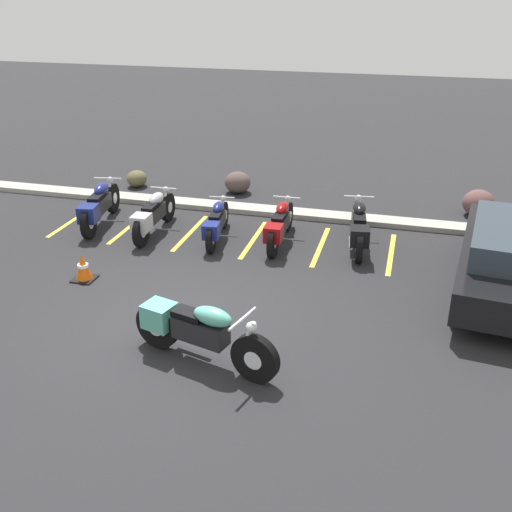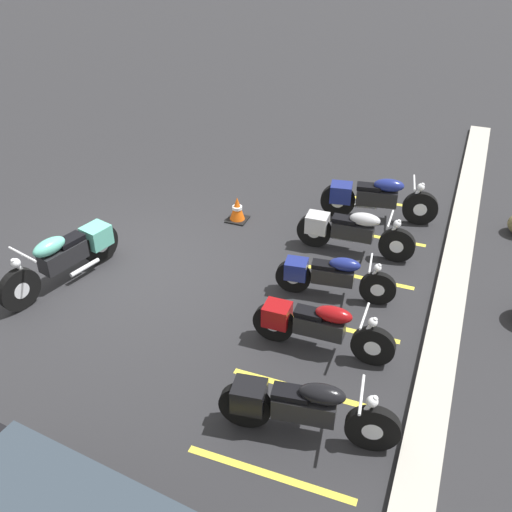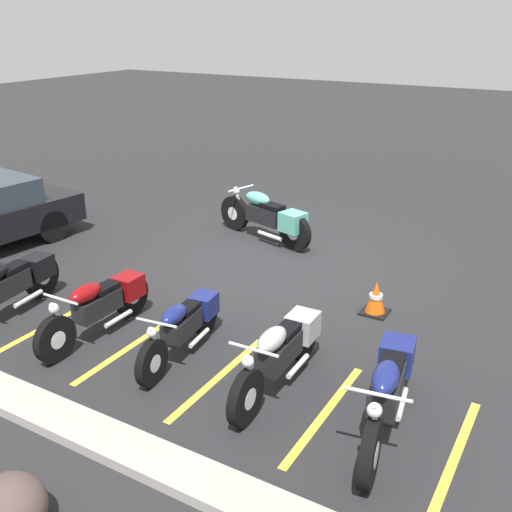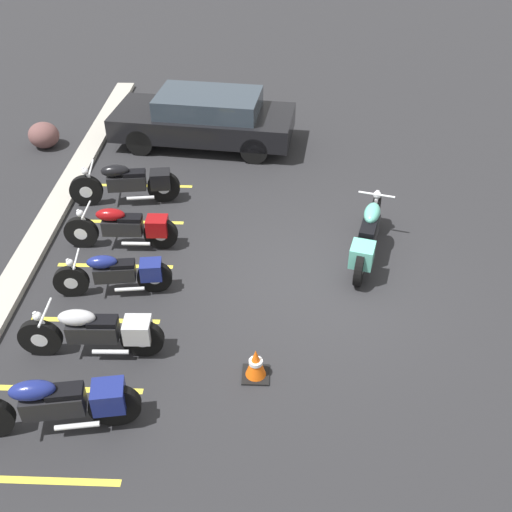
# 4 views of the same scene
# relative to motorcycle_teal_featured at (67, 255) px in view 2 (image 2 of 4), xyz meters

# --- Properties ---
(ground) EXTENTS (60.00, 60.00, 0.00)m
(ground) POSITION_rel_motorcycle_teal_featured_xyz_m (-0.65, 0.80, -0.50)
(ground) COLOR #262628
(motorcycle_teal_featured) EXTENTS (2.35, 0.96, 0.95)m
(motorcycle_teal_featured) POSITION_rel_motorcycle_teal_featured_xyz_m (0.00, 0.00, 0.00)
(motorcycle_teal_featured) COLOR black
(motorcycle_teal_featured) RESTS_ON ground
(parked_bike_0) EXTENTS (0.76, 2.30, 0.91)m
(parked_bike_0) POSITION_rel_motorcycle_teal_featured_xyz_m (-3.93, 4.41, -0.02)
(parked_bike_0) COLOR black
(parked_bike_0) RESTS_ON ground
(parked_bike_1) EXTENTS (0.61, 2.17, 0.86)m
(parked_bike_1) POSITION_rel_motorcycle_teal_featured_xyz_m (-2.57, 4.26, -0.05)
(parked_bike_1) COLOR black
(parked_bike_1) RESTS_ON ground
(parked_bike_2) EXTENTS (0.60, 1.98, 0.78)m
(parked_bike_2) POSITION_rel_motorcycle_teal_featured_xyz_m (-1.12, 4.27, -0.09)
(parked_bike_2) COLOR black
(parked_bike_2) RESTS_ON ground
(parked_bike_3) EXTENTS (0.60, 2.12, 0.84)m
(parked_bike_3) POSITION_rel_motorcycle_teal_featured_xyz_m (0.20, 4.42, -0.06)
(parked_bike_3) COLOR black
(parked_bike_3) RESTS_ON ground
(parked_bike_4) EXTENTS (0.71, 2.26, 0.89)m
(parked_bike_4) POSITION_rel_motorcycle_teal_featured_xyz_m (1.80, 4.67, -0.03)
(parked_bike_4) COLOR black
(parked_bike_4) RESTS_ON ground
(concrete_curb) EXTENTS (18.00, 0.50, 0.12)m
(concrete_curb) POSITION_rel_motorcycle_teal_featured_xyz_m (-0.65, 6.19, -0.44)
(concrete_curb) COLOR #A8A399
(concrete_curb) RESTS_ON ground
(traffic_cone) EXTENTS (0.40, 0.40, 0.51)m
(traffic_cone) POSITION_rel_motorcycle_teal_featured_xyz_m (-2.92, 1.91, -0.26)
(traffic_cone) COLOR black
(traffic_cone) RESTS_ON ground
(stall_line_0) EXTENTS (0.10, 2.10, 0.00)m
(stall_line_0) POSITION_rel_motorcycle_teal_featured_xyz_m (-4.73, 4.55, -0.50)
(stall_line_0) COLOR gold
(stall_line_0) RESTS_ON ground
(stall_line_1) EXTENTS (0.10, 2.10, 0.00)m
(stall_line_1) POSITION_rel_motorcycle_teal_featured_xyz_m (-3.28, 4.55, -0.50)
(stall_line_1) COLOR gold
(stall_line_1) RESTS_ON ground
(stall_line_2) EXTENTS (0.10, 2.10, 0.00)m
(stall_line_2) POSITION_rel_motorcycle_teal_featured_xyz_m (-1.84, 4.55, -0.50)
(stall_line_2) COLOR gold
(stall_line_2) RESTS_ON ground
(stall_line_3) EXTENTS (0.10, 2.10, 0.00)m
(stall_line_3) POSITION_rel_motorcycle_teal_featured_xyz_m (-0.39, 4.55, -0.50)
(stall_line_3) COLOR gold
(stall_line_3) RESTS_ON ground
(stall_line_4) EXTENTS (0.10, 2.10, 0.00)m
(stall_line_4) POSITION_rel_motorcycle_teal_featured_xyz_m (1.06, 4.55, -0.50)
(stall_line_4) COLOR gold
(stall_line_4) RESTS_ON ground
(stall_line_5) EXTENTS (0.10, 2.10, 0.00)m
(stall_line_5) POSITION_rel_motorcycle_teal_featured_xyz_m (2.50, 4.55, -0.50)
(stall_line_5) COLOR gold
(stall_line_5) RESTS_ON ground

